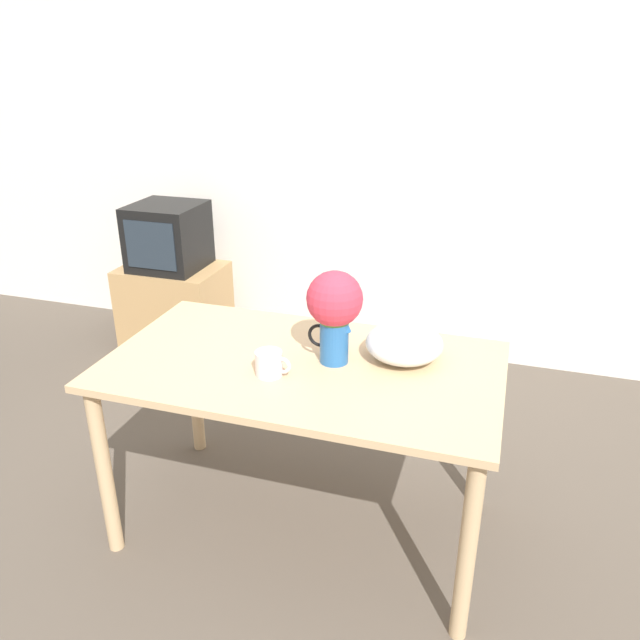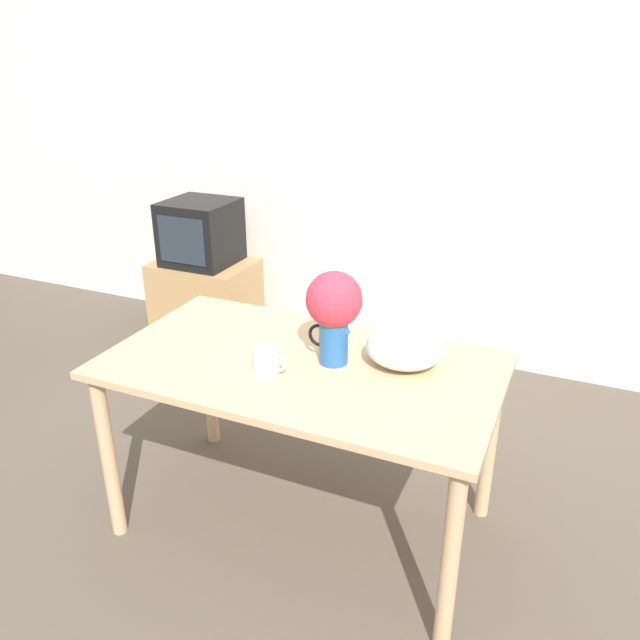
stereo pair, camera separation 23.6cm
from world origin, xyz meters
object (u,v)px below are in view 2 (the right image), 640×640
Objects in this scene: coffee_mug at (267,361)px; flower_vase at (334,308)px; white_bowl at (405,347)px; tv_set at (201,232)px.

flower_vase is at bearing 41.99° from coffee_mug.
flower_vase reaches higher than coffee_mug.
flower_vase is 1.23× the size of white_bowl.
white_bowl is 0.69× the size of tv_set.
white_bowl is 2.16m from tv_set.
white_bowl is (0.25, 0.10, -0.16)m from flower_vase.
flower_vase is at bearing -41.74° from tv_set.
white_bowl is at bearing -35.29° from tv_set.
tv_set is at bearing 130.77° from coffee_mug.
flower_vase is 0.31m from white_bowl.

